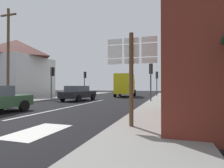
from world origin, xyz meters
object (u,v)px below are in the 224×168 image
traffic_light_far_right (157,78)px  traffic_light_near_left (52,76)px  sedan_far (78,93)px  traffic_light_far_left (85,78)px  route_sign_post (131,69)px  delivery_truck (125,85)px  traffic_light_near_right (151,74)px

traffic_light_far_right → traffic_light_near_left: (-10.06, -8.33, 0.05)m
sedan_far → traffic_light_far_left: size_ratio=1.24×
route_sign_post → traffic_light_far_right: (-0.37, 18.66, 0.47)m
sedan_far → route_sign_post: 12.74m
delivery_truck → traffic_light_far_left: size_ratio=1.47×
delivery_truck → traffic_light_near_left: bearing=-125.4°
route_sign_post → traffic_light_near_right: 10.58m
traffic_light_near_left → delivery_truck: bearing=54.6°
route_sign_post → traffic_light_near_left: traffic_light_near_left is taller
delivery_truck → route_sign_post: 19.11m
sedan_far → route_sign_post: route_sign_post is taller
route_sign_post → traffic_light_far_right: size_ratio=0.96×
route_sign_post → traffic_light_near_left: size_ratio=0.94×
sedan_far → traffic_light_near_right: traffic_light_near_right is taller
traffic_light_near_left → sedan_far: bearing=-0.7°
sedan_far → traffic_light_far_left: (-3.03, 7.75, 1.84)m
traffic_light_far_right → traffic_light_near_left: bearing=-140.4°
delivery_truck → traffic_light_far_right: 4.31m
sedan_far → route_sign_post: size_ratio=1.36×
delivery_truck → route_sign_post: (4.60, -18.55, 0.35)m
traffic_light_far_right → traffic_light_near_right: size_ratio=0.97×
route_sign_post → traffic_light_far_right: traffic_light_far_right is taller
traffic_light_far_left → route_sign_post: bearing=-60.0°
traffic_light_near_right → sedan_far: bearing=-177.8°
traffic_light_far_right → sedan_far: bearing=-130.1°
traffic_light_near_left → traffic_light_far_left: (0.00, 7.71, 0.08)m
delivery_truck → traffic_light_far_right: bearing=1.6°
traffic_light_near_left → traffic_light_far_left: 7.71m
delivery_truck → traffic_light_near_right: size_ratio=1.50×
sedan_far → traffic_light_near_left: traffic_light_near_left is taller
sedan_far → traffic_light_near_left: (-3.03, 0.04, 1.76)m
traffic_light_far_left → traffic_light_near_left: bearing=-90.0°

